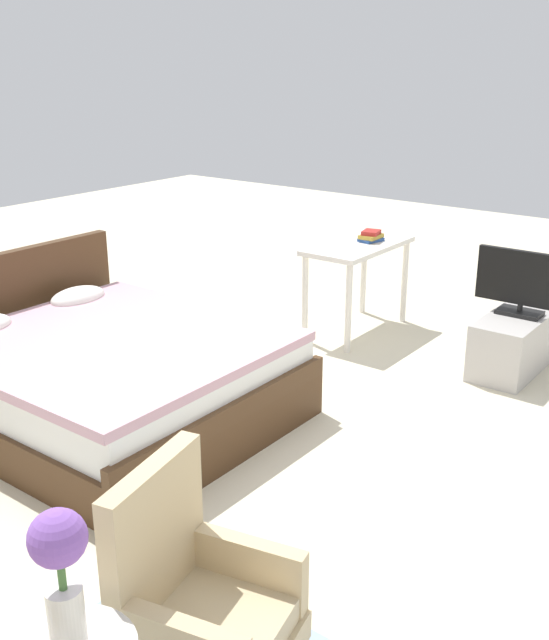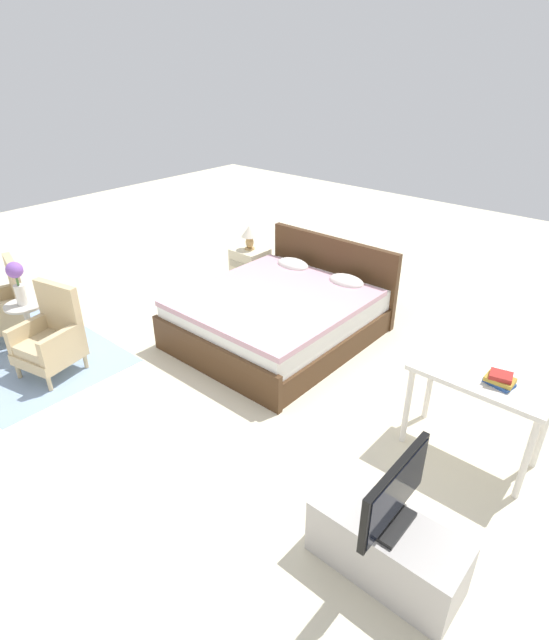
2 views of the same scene
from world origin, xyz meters
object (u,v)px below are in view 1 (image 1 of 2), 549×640
object	(u,v)px
flower_vase	(61,568)
vanity_desk	(358,257)
armchair_by_window_right	(199,610)
tv_flatscreen	(523,282)
bed	(102,374)
book_stack	(371,236)
tv_stand	(516,341)

from	to	relation	value
flower_vase	vanity_desk	xyz separation A→B (m)	(4.26, 1.59, -0.23)
armchair_by_window_right	tv_flatscreen	xyz separation A→B (m)	(3.75, 0.20, 0.30)
bed	flower_vase	xyz separation A→B (m)	(-1.85, -2.05, 0.59)
tv_flatscreen	book_stack	xyz separation A→B (m)	(0.10, 1.36, 0.14)
tv_stand	book_stack	bearing A→B (deg)	85.60
book_stack	armchair_by_window_right	bearing A→B (deg)	-157.98
flower_vase	armchair_by_window_right	bearing A→B (deg)	-1.79
bed	vanity_desk	bearing A→B (deg)	-10.97
vanity_desk	tv_flatscreen	bearing A→B (deg)	-88.80
flower_vase	book_stack	size ratio (longest dim) A/B	2.15
tv_stand	tv_flatscreen	bearing A→B (deg)	0.38
flower_vase	vanity_desk	bearing A→B (deg)	20.42
tv_flatscreen	armchair_by_window_right	bearing A→B (deg)	-176.92
tv_stand	vanity_desk	distance (m)	1.47
tv_flatscreen	flower_vase	bearing A→B (deg)	-177.52
vanity_desk	armchair_by_window_right	bearing A→B (deg)	-156.73
armchair_by_window_right	bed	bearing A→B (deg)	57.54
vanity_desk	book_stack	xyz separation A→B (m)	(0.13, -0.04, 0.16)
vanity_desk	book_stack	distance (m)	0.21
bed	flower_vase	world-z (taller)	flower_vase
armchair_by_window_right	tv_flatscreen	distance (m)	3.77
tv_flatscreen	bed	bearing A→B (deg)	142.56
flower_vase	book_stack	bearing A→B (deg)	19.36
flower_vase	tv_flatscreen	xyz separation A→B (m)	(4.29, 0.19, -0.20)
tv_stand	bed	bearing A→B (deg)	142.53
bed	armchair_by_window_right	distance (m)	2.45
bed	vanity_desk	world-z (taller)	bed
armchair_by_window_right	book_stack	world-z (taller)	armchair_by_window_right
tv_flatscreen	book_stack	distance (m)	1.37
bed	book_stack	distance (m)	2.64
vanity_desk	bed	bearing A→B (deg)	169.03
armchair_by_window_right	flower_vase	xyz separation A→B (m)	(-0.53, 0.02, 0.50)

